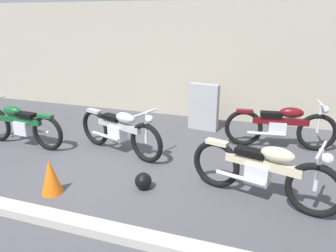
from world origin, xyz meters
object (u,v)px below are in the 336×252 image
object	(u,v)px
motorcycle_silver	(120,131)
motorcycle_maroon	(281,126)
traffic_cone	(51,176)
motorcycle_cream	(263,171)
helmet	(143,181)
stone_marker	(204,107)
motorcycle_green	(20,124)

from	to	relation	value
motorcycle_silver	motorcycle_maroon	xyz separation A→B (m)	(2.95, 1.28, 0.01)
traffic_cone	motorcycle_cream	xyz separation A→B (m)	(3.01, 0.81, 0.20)
traffic_cone	motorcycle_silver	bearing A→B (deg)	80.33
helmet	motorcycle_cream	xyz separation A→B (m)	(1.75, 0.25, 0.34)
helmet	traffic_cone	world-z (taller)	traffic_cone
stone_marker	motorcycle_green	xyz separation A→B (m)	(-3.34, -2.21, -0.09)
motorcycle_maroon	traffic_cone	bearing A→B (deg)	-144.75
stone_marker	motorcycle_green	distance (m)	4.00
motorcycle_silver	motorcycle_cream	size ratio (longest dim) A/B	0.96
helmet	motorcycle_silver	world-z (taller)	motorcycle_silver
stone_marker	motorcycle_cream	bearing A→B (deg)	-61.85
stone_marker	traffic_cone	xyz separation A→B (m)	(-1.51, -3.62, -0.27)
helmet	motorcycle_silver	size ratio (longest dim) A/B	0.13
motorcycle_silver	stone_marker	bearing A→B (deg)	76.35
motorcycle_green	motorcycle_cream	size ratio (longest dim) A/B	0.98
traffic_cone	motorcycle_green	bearing A→B (deg)	142.39
motorcycle_silver	motorcycle_maroon	world-z (taller)	motorcycle_maroon
traffic_cone	motorcycle_green	size ratio (longest dim) A/B	0.26
motorcycle_green	motorcycle_maroon	xyz separation A→B (m)	(5.07, 1.57, 0.02)
motorcycle_green	motorcycle_maroon	distance (m)	5.30
helmet	motorcycle_maroon	distance (m)	3.14
traffic_cone	motorcycle_cream	size ratio (longest dim) A/B	0.26
motorcycle_silver	motorcycle_cream	xyz separation A→B (m)	(2.72, -0.89, 0.01)
traffic_cone	motorcycle_maroon	distance (m)	4.40
motorcycle_green	motorcycle_silver	world-z (taller)	motorcycle_silver
stone_marker	motorcycle_cream	distance (m)	3.19
motorcycle_green	motorcycle_silver	size ratio (longest dim) A/B	1.02
traffic_cone	helmet	bearing A→B (deg)	23.83
helmet	traffic_cone	xyz separation A→B (m)	(-1.26, -0.56, 0.14)
stone_marker	motorcycle_green	size ratio (longest dim) A/B	0.52
traffic_cone	motorcycle_green	xyz separation A→B (m)	(-1.83, 1.41, 0.18)
motorcycle_cream	stone_marker	bearing A→B (deg)	133.15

